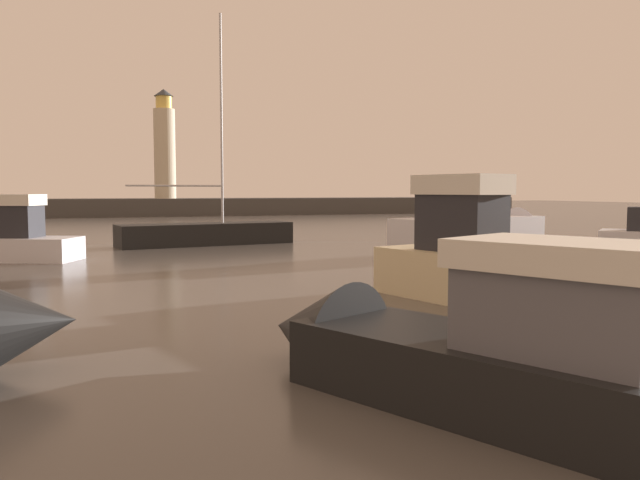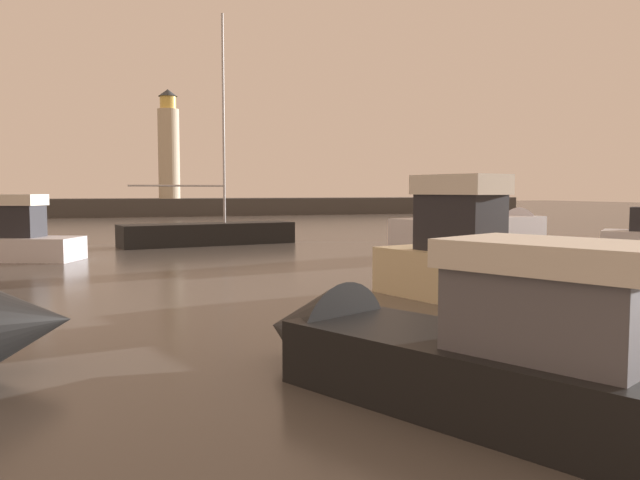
{
  "view_description": "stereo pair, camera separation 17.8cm",
  "coord_description": "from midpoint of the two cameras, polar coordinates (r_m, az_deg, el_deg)",
  "views": [
    {
      "loc": [
        -7.32,
        -0.72,
        2.7
      ],
      "look_at": [
        -0.26,
        18.82,
        1.08
      ],
      "focal_mm": 35.64,
      "sensor_mm": 36.0,
      "label": 1
    },
    {
      "loc": [
        -7.16,
        -0.78,
        2.7
      ],
      "look_at": [
        -0.26,
        18.82,
        1.08
      ],
      "focal_mm": 35.64,
      "sensor_mm": 36.0,
      "label": 2
    }
  ],
  "objects": [
    {
      "name": "motorboat_1",
      "position": [
        15.25,
        16.15,
        -2.33
      ],
      "size": [
        3.59,
        7.2,
        3.33
      ],
      "color": "beige",
      "rests_on": "ground_plane"
    },
    {
      "name": "sailboat_moored",
      "position": [
        32.19,
        -9.83,
        0.63
      ],
      "size": [
        8.87,
        3.41,
        11.43
      ],
      "color": "black",
      "rests_on": "ground_plane"
    },
    {
      "name": "breakwater",
      "position": [
        71.12,
        -13.55,
        2.9
      ],
      "size": [
        86.11,
        6.11,
        1.85
      ],
      "primitive_type": "cube",
      "color": "#423F3D",
      "rests_on": "ground_plane"
    },
    {
      "name": "motorboat_6",
      "position": [
        8.5,
        10.53,
        -9.28
      ],
      "size": [
        4.4,
        6.62,
        2.56
      ],
      "color": "black",
      "rests_on": "ground_plane"
    },
    {
      "name": "ground_plane",
      "position": [
        36.57,
        -7.91,
        0.18
      ],
      "size": [
        220.0,
        220.0,
        0.0
      ],
      "primitive_type": "plane",
      "color": "#4C4742"
    },
    {
      "name": "motorboat_4",
      "position": [
        28.04,
        14.67,
        0.94
      ],
      "size": [
        9.14,
        4.62,
        3.48
      ],
      "color": "silver",
      "rests_on": "ground_plane"
    },
    {
      "name": "lighthouse",
      "position": [
        71.29,
        -13.36,
        8.12
      ],
      "size": [
        2.29,
        2.29,
        11.73
      ],
      "color": "beige",
      "rests_on": "breakwater"
    }
  ]
}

